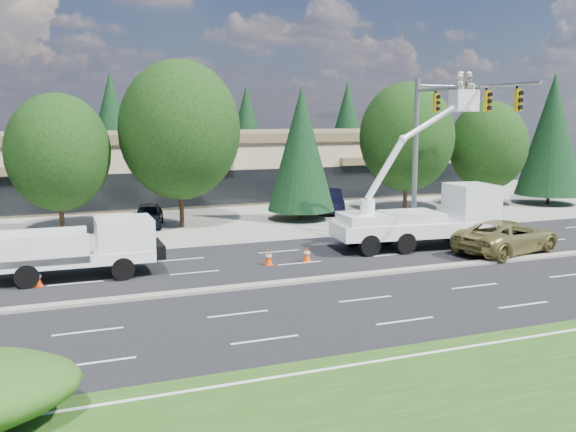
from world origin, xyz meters
name	(u,v)px	position (x,y,z in m)	size (l,w,h in m)	color
ground	(329,279)	(0.00, 0.00, 0.00)	(140.00, 140.00, 0.00)	black
concrete_apron	(209,213)	(0.00, 20.00, 0.01)	(140.00, 22.00, 0.01)	gray
grass_verge	(564,408)	(0.00, -13.00, 0.01)	(140.00, 10.00, 0.01)	#224A15
road_median	(329,278)	(0.00, 0.00, 0.06)	(120.00, 0.55, 0.12)	gray
strip_mall	(178,164)	(0.00, 29.97, 2.83)	(50.40, 15.40, 5.50)	tan
tree_front_c	(58,152)	(-10.00, 15.00, 4.77)	(5.87, 5.87, 8.14)	#332114
tree_front_d	(180,130)	(-3.00, 15.00, 5.98)	(7.36, 7.36, 10.21)	#332114
tree_front_e	(301,149)	(5.00, 15.00, 4.68)	(4.42, 4.42, 8.72)	#332114
tree_front_f	(407,137)	(13.00, 15.00, 5.37)	(6.61, 6.61, 9.18)	#332114
tree_front_g	(488,146)	(20.00, 15.00, 4.66)	(5.74, 5.74, 7.96)	#332114
tree_front_h	(552,134)	(26.00, 15.00, 5.41)	(5.12, 5.12, 10.09)	#332114
tree_back_b	(112,125)	(-4.00, 42.00, 5.98)	(5.65, 5.65, 11.14)	#332114
tree_back_c	(247,129)	(10.00, 42.00, 5.42)	(5.12, 5.12, 10.10)	#332114
tree_back_d	(347,126)	(22.00, 42.00, 5.73)	(5.42, 5.42, 10.69)	#332114
signal_mast	(438,130)	(10.03, 7.04, 6.06)	(2.76, 10.16, 9.00)	gray
utility_pickup	(87,254)	(-9.41, 4.19, 1.02)	(6.48, 2.67, 2.46)	white
bucket_truck	(429,211)	(7.67, 4.11, 1.93)	(8.80, 3.54, 9.07)	white
traffic_cone_a	(38,278)	(-11.43, 3.32, 0.34)	(0.40, 0.40, 0.70)	#F44507
traffic_cone_b	(269,258)	(-1.46, 3.46, 0.34)	(0.40, 0.40, 0.70)	#F44507
traffic_cone_c	(307,254)	(0.47, 3.44, 0.34)	(0.40, 0.40, 0.70)	#F44507
traffic_cone_d	(460,243)	(8.91, 3.10, 0.34)	(0.40, 0.40, 0.70)	#F44507
minivan	(507,237)	(10.54, 1.49, 0.84)	(2.77, 6.02, 1.67)	olive
parked_car_west	(148,215)	(-4.88, 16.00, 0.72)	(1.71, 4.24, 1.45)	black
parked_car_east	(328,201)	(8.10, 17.32, 0.83)	(1.77, 5.07, 1.67)	black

